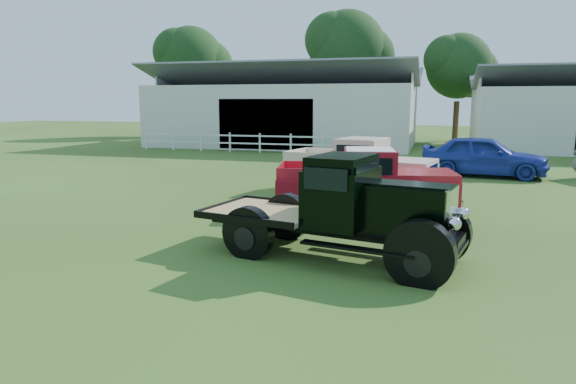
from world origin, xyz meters
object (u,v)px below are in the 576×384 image
(red_pickup, at_px, (365,181))
(vintage_flatbed, at_px, (337,207))
(white_pickup, at_px, (359,167))
(misc_car_blue, at_px, (484,156))

(red_pickup, bearing_deg, vintage_flatbed, -100.25)
(red_pickup, distance_m, white_pickup, 2.96)
(red_pickup, distance_m, misc_car_blue, 9.55)
(vintage_flatbed, bearing_deg, white_pickup, 106.44)
(vintage_flatbed, xyz_separation_m, white_pickup, (-0.60, 7.28, -0.11))
(vintage_flatbed, height_order, white_pickup, vintage_flatbed)
(red_pickup, bearing_deg, misc_car_blue, 55.91)
(vintage_flatbed, distance_m, white_pickup, 7.30)
(white_pickup, bearing_deg, red_pickup, -65.76)
(vintage_flatbed, bearing_deg, red_pickup, 101.68)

